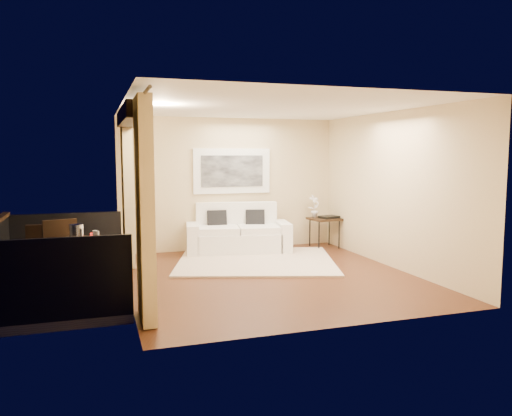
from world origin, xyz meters
TOP-DOWN VIEW (x-y plane):
  - floor at (0.00, 0.00)m, footprint 5.00×5.00m
  - room_shell at (-2.13, 0.00)m, footprint 5.00×6.40m
  - balcony at (-3.31, 0.00)m, footprint 1.81×2.60m
  - curtains at (-2.11, 0.00)m, footprint 0.16×4.80m
  - artwork at (0.05, 2.46)m, footprint 1.62×0.07m
  - rug at (0.12, 1.10)m, footprint 3.40×3.16m
  - sofa at (0.06, 2.09)m, footprint 2.16×1.20m
  - side_table at (1.93, 2.00)m, footprint 0.65×0.65m
  - tray at (2.01, 1.95)m, footprint 0.43×0.36m
  - orchid at (1.76, 2.16)m, footprint 0.30×0.25m
  - bistro_table at (-2.80, -0.55)m, footprint 0.90×0.90m
  - balcony_chair_far at (-3.42, 0.47)m, footprint 0.45×0.45m
  - balcony_chair_near at (-3.11, -0.15)m, footprint 0.57×0.57m
  - ice_bucket at (-2.91, -0.47)m, footprint 0.18×0.18m
  - candle at (-2.71, -0.45)m, footprint 0.06×0.06m
  - vase at (-2.84, -0.74)m, footprint 0.04×0.04m
  - glass_a at (-2.65, -0.61)m, footprint 0.06×0.06m
  - glass_b at (-2.68, -0.54)m, footprint 0.06×0.06m

SIDE VIEW (x-z plane):
  - floor at x=0.00m, z-range 0.00..0.00m
  - rug at x=0.12m, z-range 0.00..0.04m
  - balcony at x=-3.31m, z-range -0.41..0.76m
  - sofa at x=0.06m, z-range -0.14..0.84m
  - balcony_chair_far at x=-3.42m, z-range 0.07..1.02m
  - side_table at x=1.93m, z-range 0.26..0.88m
  - balcony_chair_near at x=-3.11m, z-range 0.09..1.15m
  - tray at x=2.01m, z-range 0.63..0.68m
  - bistro_table at x=-2.80m, z-range 0.34..1.18m
  - orchid at x=1.76m, z-range 0.63..1.11m
  - candle at x=-2.71m, z-range 0.84..0.91m
  - glass_a at x=-2.65m, z-range 0.84..0.96m
  - glass_b at x=-2.68m, z-range 0.84..0.96m
  - vase at x=-2.84m, z-range 0.84..1.02m
  - ice_bucket at x=-2.91m, z-range 0.84..1.04m
  - curtains at x=-2.11m, z-range 0.02..2.66m
  - artwork at x=0.05m, z-range 1.16..2.08m
  - room_shell at x=-2.13m, z-range 0.02..5.02m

